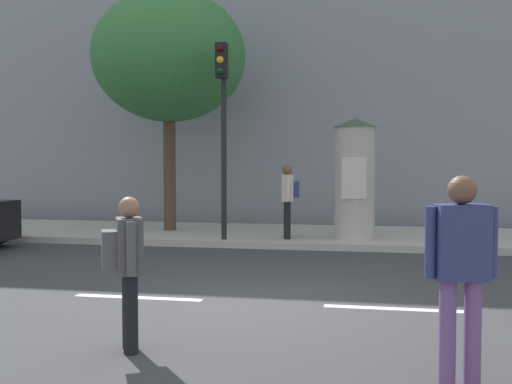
% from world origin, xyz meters
% --- Properties ---
extents(ground_plane, '(80.00, 80.00, 0.00)m').
position_xyz_m(ground_plane, '(0.00, 0.00, 0.00)').
color(ground_plane, '#38383A').
extents(sidewalk_curb, '(36.00, 4.00, 0.15)m').
position_xyz_m(sidewalk_curb, '(0.00, 7.00, 0.07)').
color(sidewalk_curb, '#B2ADA3').
rests_on(sidewalk_curb, ground_plane).
extents(lane_markings, '(25.80, 0.16, 0.01)m').
position_xyz_m(lane_markings, '(-0.00, 0.00, 0.00)').
color(lane_markings, silver).
rests_on(lane_markings, ground_plane).
extents(building_backdrop, '(36.00, 5.00, 11.80)m').
position_xyz_m(building_backdrop, '(0.00, 12.00, 5.90)').
color(building_backdrop, gray).
rests_on(building_backdrop, ground_plane).
extents(traffic_light, '(0.24, 0.45, 4.28)m').
position_xyz_m(traffic_light, '(-1.83, 5.24, 3.03)').
color(traffic_light, black).
rests_on(traffic_light, sidewalk_curb).
extents(poster_column, '(0.97, 0.97, 2.69)m').
position_xyz_m(poster_column, '(1.00, 6.01, 1.51)').
color(poster_column, '#B2ADA3').
rests_on(poster_column, sidewalk_curb).
extents(street_tree, '(3.83, 3.83, 5.99)m').
position_xyz_m(street_tree, '(-3.64, 6.96, 4.49)').
color(street_tree, '#4C3826').
rests_on(street_tree, sidewalk_curb).
extents(pedestrian_with_bag, '(0.59, 0.33, 1.73)m').
position_xyz_m(pedestrian_with_bag, '(2.14, -2.60, 1.02)').
color(pedestrian_with_bag, '#724C84').
rests_on(pedestrian_with_bag, ground_plane).
extents(pedestrian_in_dark_shirt, '(0.49, 0.51, 1.51)m').
position_xyz_m(pedestrian_in_dark_shirt, '(-0.92, -2.26, 0.88)').
color(pedestrian_in_dark_shirt, black).
rests_on(pedestrian_in_dark_shirt, ground_plane).
extents(pedestrian_in_light_jacket, '(0.44, 0.55, 1.66)m').
position_xyz_m(pedestrian_in_light_jacket, '(-0.45, 5.74, 1.13)').
color(pedestrian_in_light_jacket, black).
rests_on(pedestrian_in_light_jacket, sidewalk_curb).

